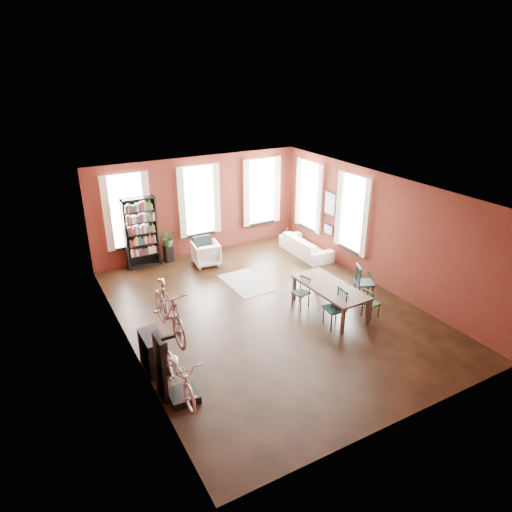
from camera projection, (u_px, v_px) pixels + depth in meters
room at (265, 224)px, 11.50m from camera, size 9.00×9.04×3.22m
dining_table at (329, 299)px, 11.59m from camera, size 1.04×2.13×0.71m
dining_chair_a at (334, 308)px, 10.88m from camera, size 0.49×0.49×0.97m
dining_chair_b at (301, 293)px, 11.78m from camera, size 0.46×0.46×0.82m
dining_chair_c at (371, 303)px, 11.31m from camera, size 0.41×0.41×0.78m
dining_chair_d at (364, 283)px, 12.12m from camera, size 0.60×0.60×0.98m
bookshelf at (141, 233)px, 13.87m from camera, size 1.00×0.32×2.20m
white_armchair at (206, 252)px, 14.25m from camera, size 0.87×0.82×0.80m
cream_sofa at (306, 243)px, 14.98m from camera, size 0.61×2.08×0.81m
striped_rug at (246, 283)px, 13.20m from camera, size 1.11×1.73×0.01m
bike_trainer at (184, 396)px, 8.65m from camera, size 0.57×0.57×0.16m
bike_wall_rack at (160, 367)px, 8.52m from camera, size 0.16×0.60×1.30m
console_table at (153, 352)px, 9.40m from camera, size 0.40×0.80×0.80m
plant_stand at (169, 254)px, 14.52m from camera, size 0.30×0.30×0.53m
plant_by_sofa at (284, 241)px, 15.88m from camera, size 0.49×0.69×0.28m
plant_small at (368, 283)px, 13.03m from camera, size 0.46×0.54×0.17m
bicycle_floor at (179, 356)px, 8.29m from camera, size 0.60×0.88×1.65m
bicycle_hung at (167, 294)px, 8.05m from camera, size 0.47×1.00×1.66m
plant_on_stand at (168, 239)px, 14.33m from camera, size 0.59×0.64×0.45m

